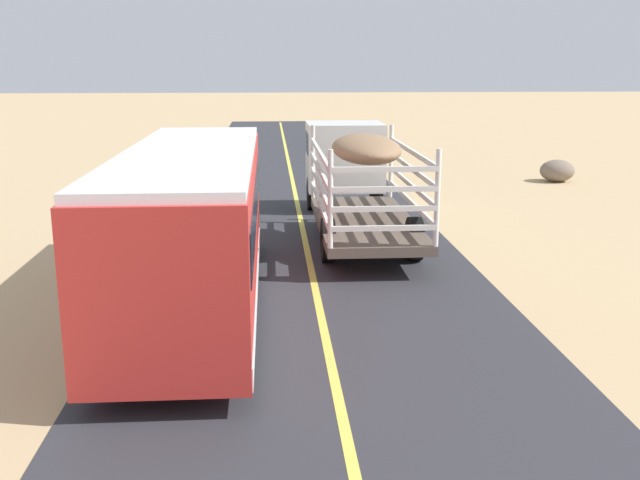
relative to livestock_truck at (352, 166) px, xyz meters
The scene contains 3 objects.
livestock_truck is the anchor object (origin of this frame).
bus 8.79m from the livestock_truck, 117.47° to the right, with size 2.54×10.00×3.21m.
boulder_far_horizon 12.16m from the livestock_truck, 38.23° to the left, with size 1.43×1.27×0.92m, color #756656.
Camera 1 is at (-0.97, -2.31, 4.88)m, focal length 41.10 mm.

